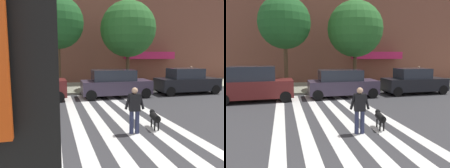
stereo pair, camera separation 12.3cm
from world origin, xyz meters
TOP-DOWN VIEW (x-y plane):
  - ground_plane at (0.00, 7.02)m, footprint 160.00×160.00m
  - sidewalk_far at (0.00, 17.05)m, footprint 80.00×6.00m
  - crosswalk_stripes at (1.27, 7.02)m, footprint 4.95×13.45m
  - parked_car_behind_first at (-2.39, 12.59)m, footprint 4.32×2.01m
  - parked_car_third_in_line at (2.98, 12.59)m, footprint 4.56×2.03m
  - parked_car_fourth_in_line at (8.33, 12.59)m, footprint 4.49×1.95m
  - street_tree_nearest at (-0.54, 14.95)m, footprint 3.68×3.68m
  - street_tree_middle at (4.74, 15.21)m, footprint 4.30×4.30m
  - pedestrian_dog_walker at (1.76, 5.86)m, footprint 0.71×0.30m
  - dog_on_leash at (2.69, 6.17)m, footprint 0.37×1.04m
  - pedestrian_bystander at (11.05, 15.99)m, footprint 0.67×0.38m

SIDE VIEW (x-z plane):
  - ground_plane at x=0.00m, z-range 0.00..0.00m
  - crosswalk_stripes at x=1.27m, z-range 0.00..0.01m
  - sidewalk_far at x=0.00m, z-range 0.00..0.15m
  - dog_on_leash at x=2.69m, z-range 0.12..0.77m
  - parked_car_fourth_in_line at x=8.33m, z-range -0.04..1.78m
  - parked_car_third_in_line at x=2.98m, z-range -0.01..1.80m
  - pedestrian_dog_walker at x=1.76m, z-range 0.11..1.75m
  - parked_car_behind_first at x=-2.39m, z-range -0.03..2.06m
  - pedestrian_bystander at x=11.05m, z-range 0.26..1.90m
  - street_tree_middle at x=4.74m, z-range 1.37..8.12m
  - street_tree_nearest at x=-0.54m, z-range 1.65..8.35m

